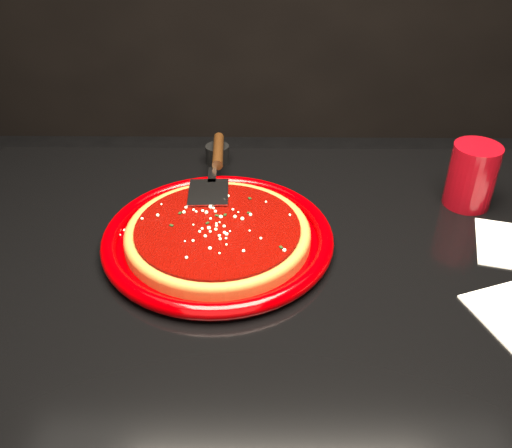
{
  "coord_description": "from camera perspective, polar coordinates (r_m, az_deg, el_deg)",
  "views": [
    {
      "loc": [
        -0.06,
        -0.67,
        1.29
      ],
      "look_at": [
        -0.07,
        0.09,
        0.77
      ],
      "focal_mm": 40.0,
      "sensor_mm": 36.0,
      "label": 1
    }
  ],
  "objects": [
    {
      "name": "pizza_server",
      "position": [
        1.03,
        -4.15,
        5.58
      ],
      "size": [
        0.09,
        0.29,
        0.02
      ],
      "primitive_type": null,
      "rotation": [
        0.0,
        0.0,
        0.04
      ],
      "color": "silver",
      "rests_on": "plate"
    },
    {
      "name": "pizza_crust_rim",
      "position": [
        0.9,
        -3.85,
        -0.79
      ],
      "size": [
        0.35,
        0.35,
        0.02
      ],
      "primitive_type": "torus",
      "rotation": [
        0.0,
        0.0,
        -0.22
      ],
      "color": "brown",
      "rests_on": "plate"
    },
    {
      "name": "parmesan_dusting",
      "position": [
        0.89,
        -3.88,
        -0.13
      ],
      "size": [
        0.25,
        0.25,
        0.01
      ],
      "primitive_type": null,
      "color": "beige",
      "rests_on": "plate"
    },
    {
      "name": "basil_flecks",
      "position": [
        0.89,
        -3.88,
        -0.19
      ],
      "size": [
        0.23,
        0.23,
        0.0
      ],
      "primitive_type": null,
      "color": "black",
      "rests_on": "plate"
    },
    {
      "name": "cup",
      "position": [
        1.05,
        20.78,
        4.54
      ],
      "size": [
        0.1,
        0.1,
        0.11
      ],
      "primitive_type": "cylinder",
      "rotation": [
        0.0,
        0.0,
        0.28
      ],
      "color": "maroon",
      "rests_on": "table"
    },
    {
      "name": "ramekin",
      "position": [
        1.14,
        -3.87,
        6.98
      ],
      "size": [
        0.05,
        0.05,
        0.04
      ],
      "primitive_type": "cylinder",
      "rotation": [
        0.0,
        0.0,
        0.08
      ],
      "color": "black",
      "rests_on": "table"
    },
    {
      "name": "table",
      "position": [
        1.14,
        3.58,
        -19.39
      ],
      "size": [
        1.2,
        0.8,
        0.75
      ],
      "primitive_type": "cube",
      "color": "black",
      "rests_on": "floor"
    },
    {
      "name": "pizza_sauce",
      "position": [
        0.9,
        -3.86,
        -0.52
      ],
      "size": [
        0.31,
        0.31,
        0.01
      ],
      "primitive_type": "cylinder",
      "rotation": [
        0.0,
        0.0,
        -0.22
      ],
      "color": "#600300",
      "rests_on": "plate"
    },
    {
      "name": "plate",
      "position": [
        0.91,
        -3.82,
        -1.38
      ],
      "size": [
        0.44,
        0.44,
        0.03
      ],
      "primitive_type": "cylinder",
      "rotation": [
        0.0,
        0.0,
        -0.22
      ],
      "color": "#780001",
      "rests_on": "table"
    },
    {
      "name": "pizza_crust",
      "position": [
        0.9,
        -3.83,
        -1.17
      ],
      "size": [
        0.35,
        0.35,
        0.01
      ],
      "primitive_type": "cylinder",
      "rotation": [
        0.0,
        0.0,
        -0.22
      ],
      "color": "brown",
      "rests_on": "plate"
    }
  ]
}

